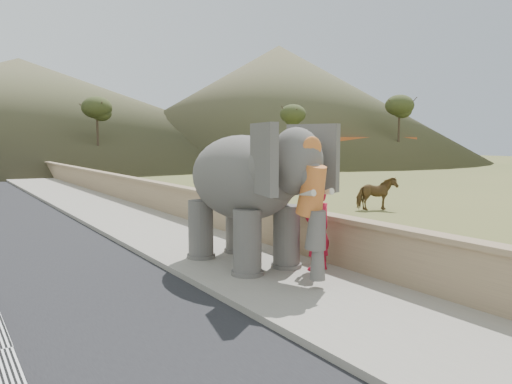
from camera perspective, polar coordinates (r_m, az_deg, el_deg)
ground at (r=8.85m, az=8.14°, el=-12.56°), size 160.00×160.00×0.00m
walkway at (r=17.44m, az=-13.99°, el=-3.22°), size 3.00×120.00×0.15m
parapet at (r=17.96m, az=-9.04°, el=-1.32°), size 0.30×120.00×1.10m
cow at (r=20.50m, az=13.61°, el=-0.19°), size 1.73×1.18×1.34m
distant_car at (r=49.70m, az=-1.02°, el=3.55°), size 4.33×1.98×1.44m
bus_white at (r=50.61m, az=5.58°, el=4.50°), size 11.26×4.25×3.10m
bus_orange at (r=53.35m, az=12.72°, el=4.46°), size 11.20×3.60×3.10m
hill_right at (r=71.78m, az=2.61°, el=10.09°), size 56.00×56.00×16.00m
hill_far at (r=77.15m, az=-25.28°, el=8.50°), size 80.00×80.00×14.00m
elephant_and_man at (r=10.72m, az=-1.47°, el=-0.51°), size 2.40×4.14×2.91m
trees at (r=38.76m, az=-19.76°, el=6.99°), size 48.33×44.42×8.30m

